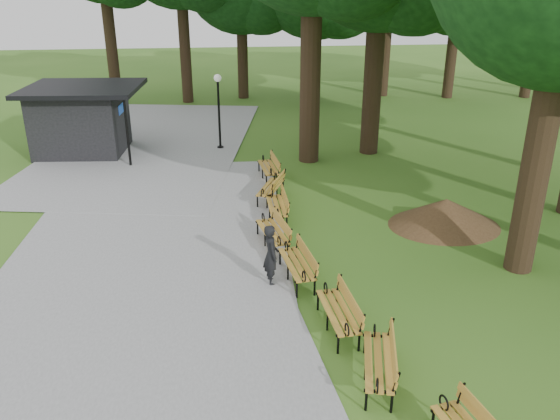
{
  "coord_description": "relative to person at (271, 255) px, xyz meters",
  "views": [
    {
      "loc": [
        -1.79,
        -11.06,
        7.11
      ],
      "look_at": [
        -0.21,
        3.17,
        1.1
      ],
      "focal_mm": 36.32,
      "sensor_mm": 36.0,
      "label": 1
    }
  ],
  "objects": [
    {
      "name": "bench_4",
      "position": [
        0.24,
        2.02,
        -0.34
      ],
      "size": [
        0.97,
        1.98,
        0.88
      ],
      "primitive_type": null,
      "rotation": [
        0.0,
        0.0,
        -1.39
      ],
      "color": "#B9842A",
      "rests_on": "ground"
    },
    {
      "name": "path",
      "position": [
        -3.34,
        1.85,
        -0.75
      ],
      "size": [
        12.0,
        38.0,
        0.06
      ],
      "primitive_type": "cube",
      "color": "gray",
      "rests_on": "ground"
    },
    {
      "name": "ground",
      "position": [
        0.66,
        -1.15,
        -0.78
      ],
      "size": [
        100.0,
        100.0,
        0.0
      ],
      "primitive_type": "plane",
      "color": "#37661D",
      "rests_on": "ground"
    },
    {
      "name": "bench_1",
      "position": [
        1.63,
        -3.86,
        -0.34
      ],
      "size": [
        1.07,
        2.0,
        0.88
      ],
      "primitive_type": null,
      "rotation": [
        0.0,
        0.0,
        -1.81
      ],
      "color": "#B9842A",
      "rests_on": "ground"
    },
    {
      "name": "bench_2",
      "position": [
        1.22,
        -2.13,
        -0.34
      ],
      "size": [
        0.78,
        1.94,
        0.88
      ],
      "primitive_type": null,
      "rotation": [
        0.0,
        0.0,
        -1.49
      ],
      "color": "#B9842A",
      "rests_on": "ground"
    },
    {
      "name": "bench_5",
      "position": [
        0.55,
        3.94,
        -0.34
      ],
      "size": [
        0.65,
        1.9,
        0.88
      ],
      "primitive_type": null,
      "rotation": [
        0.0,
        0.0,
        -1.57
      ],
      "color": "#B9842A",
      "rests_on": "ground"
    },
    {
      "name": "kiosk",
      "position": [
        -6.9,
        11.95,
        0.65
      ],
      "size": [
        4.86,
        4.31,
        2.86
      ],
      "primitive_type": null,
      "rotation": [
        0.0,
        0.0,
        -0.08
      ],
      "color": "black",
      "rests_on": "ground"
    },
    {
      "name": "bench_7",
      "position": [
        0.64,
        7.69,
        -0.34
      ],
      "size": [
        0.81,
        1.95,
        0.88
      ],
      "primitive_type": null,
      "rotation": [
        0.0,
        0.0,
        -1.48
      ],
      "color": "#B9842A",
      "rests_on": "ground"
    },
    {
      "name": "dirt_mound",
      "position": [
        5.56,
        2.86,
        -0.35
      ],
      "size": [
        2.84,
        2.84,
        0.87
      ],
      "primitive_type": "cone",
      "color": "#47301C",
      "rests_on": "ground"
    },
    {
      "name": "bench_6",
      "position": [
        0.52,
        5.58,
        -0.34
      ],
      "size": [
        1.29,
        2.0,
        0.88
      ],
      "primitive_type": null,
      "rotation": [
        0.0,
        0.0,
        -1.94
      ],
      "color": "#B9842A",
      "rests_on": "ground"
    },
    {
      "name": "person",
      "position": [
        0.0,
        0.0,
        0.0
      ],
      "size": [
        0.45,
        0.62,
        1.56
      ],
      "primitive_type": "imported",
      "rotation": [
        0.0,
        0.0,
        1.71
      ],
      "color": "black",
      "rests_on": "ground"
    },
    {
      "name": "lamp_post",
      "position": [
        -1.09,
        11.86,
        1.53
      ],
      "size": [
        0.32,
        0.32,
        3.22
      ],
      "color": "black",
      "rests_on": "ground"
    },
    {
      "name": "bench_3",
      "position": [
        0.64,
        0.09,
        -0.34
      ],
      "size": [
        0.89,
        1.97,
        0.88
      ],
      "primitive_type": null,
      "rotation": [
        0.0,
        0.0,
        -1.44
      ],
      "color": "#B9842A",
      "rests_on": "ground"
    }
  ]
}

